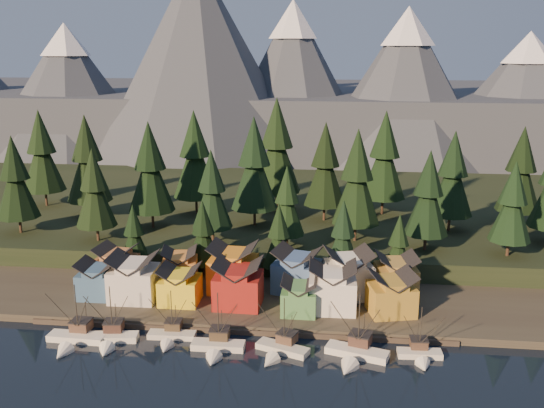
# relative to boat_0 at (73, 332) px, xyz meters

# --- Properties ---
(ground) EXTENTS (500.00, 500.00, 0.00)m
(ground) POSITION_rel_boat_0_xyz_m (28.75, -7.92, -2.17)
(ground) COLOR black
(ground) RESTS_ON ground
(shore_strip) EXTENTS (400.00, 50.00, 1.50)m
(shore_strip) POSITION_rel_boat_0_xyz_m (28.75, 32.08, -1.42)
(shore_strip) COLOR #342E26
(shore_strip) RESTS_ON ground
(hillside) EXTENTS (420.00, 100.00, 6.00)m
(hillside) POSITION_rel_boat_0_xyz_m (28.75, 82.08, 0.83)
(hillside) COLOR black
(hillside) RESTS_ON ground
(dock) EXTENTS (80.00, 4.00, 1.00)m
(dock) POSITION_rel_boat_0_xyz_m (28.75, 8.58, -1.67)
(dock) COLOR #4C4236
(dock) RESTS_ON ground
(mountain_ridge) EXTENTS (560.00, 190.00, 90.00)m
(mountain_ridge) POSITION_rel_boat_0_xyz_m (24.55, 205.67, 23.89)
(mountain_ridge) COLOR #474E5B
(mountain_ridge) RESTS_ON ground
(boat_0) EXTENTS (10.89, 11.79, 11.78)m
(boat_0) POSITION_rel_boat_0_xyz_m (0.00, 0.00, 0.00)
(boat_0) COLOR white
(boat_0) RESTS_ON ground
(boat_1) EXTENTS (9.83, 10.49, 11.43)m
(boat_1) POSITION_rel_boat_0_xyz_m (6.50, 0.94, 0.04)
(boat_1) COLOR white
(boat_1) RESTS_ON ground
(boat_2) EXTENTS (9.00, 9.76, 10.06)m
(boat_2) POSITION_rel_boat_0_xyz_m (16.92, 3.25, -0.29)
(boat_2) COLOR beige
(boat_2) RESTS_ON ground
(boat_3) EXTENTS (9.63, 10.49, 11.57)m
(boat_3) POSITION_rel_boat_0_xyz_m (26.17, 0.09, 0.07)
(boat_3) COLOR beige
(boat_3) RESTS_ON ground
(boat_4) EXTENTS (10.04, 10.48, 10.96)m
(boat_4) POSITION_rel_boat_0_xyz_m (37.22, 0.40, -0.11)
(boat_4) COLOR beige
(boat_4) RESTS_ON ground
(boat_5) EXTENTS (11.57, 12.04, 12.38)m
(boat_5) POSITION_rel_boat_0_xyz_m (50.17, 0.23, 0.14)
(boat_5) COLOR silver
(boat_5) RESTS_ON ground
(boat_6) EXTENTS (7.86, 8.51, 10.02)m
(boat_6) POSITION_rel_boat_0_xyz_m (61.31, 1.50, -0.16)
(boat_6) COLOR silver
(boat_6) RESTS_ON ground
(house_front_0) EXTENTS (7.98, 7.56, 7.78)m
(house_front_0) POSITION_rel_boat_0_xyz_m (-2.17, 17.54, 3.42)
(house_front_0) COLOR #365980
(house_front_0) RESTS_ON shore_strip
(house_front_1) EXTENTS (9.47, 9.11, 9.56)m
(house_front_1) POSITION_rel_boat_0_xyz_m (5.59, 17.16, 4.36)
(house_front_1) COLOR silver
(house_front_1) RESTS_ON shore_strip
(house_front_2) EXTENTS (7.83, 7.90, 7.61)m
(house_front_2) POSITION_rel_boat_0_xyz_m (15.28, 16.66, 3.33)
(house_front_2) COLOR yellow
(house_front_2) RESTS_ON shore_strip
(house_front_3) EXTENTS (9.33, 8.90, 9.36)m
(house_front_3) POSITION_rel_boat_0_xyz_m (27.19, 16.55, 4.25)
(house_front_3) COLOR maroon
(house_front_3) RESTS_ON shore_strip
(house_front_4) EXTENTS (6.70, 7.24, 6.87)m
(house_front_4) POSITION_rel_boat_0_xyz_m (39.51, 14.48, 2.94)
(house_front_4) COLOR #4A8648
(house_front_4) RESTS_ON shore_strip
(house_front_5) EXTENTS (9.31, 8.51, 9.53)m
(house_front_5) POSITION_rel_boat_0_xyz_m (45.89, 16.53, 4.34)
(house_front_5) COLOR silver
(house_front_5) RESTS_ON shore_strip
(house_front_6) EXTENTS (10.03, 9.69, 8.40)m
(house_front_6) POSITION_rel_boat_0_xyz_m (57.27, 16.28, 3.75)
(house_front_6) COLOR #AC862C
(house_front_6) RESTS_ON shore_strip
(house_back_0) EXTENTS (8.73, 8.44, 8.69)m
(house_back_0) POSITION_rel_boat_0_xyz_m (-0.77, 24.50, 3.90)
(house_back_0) COLOR #A5693A
(house_back_0) RESTS_ON shore_strip
(house_back_1) EXTENTS (8.41, 8.49, 8.18)m
(house_back_1) POSITION_rel_boat_0_xyz_m (12.91, 25.57, 3.63)
(house_back_1) COLOR #C77B33
(house_back_1) RESTS_ON shore_strip
(house_back_2) EXTENTS (10.11, 9.36, 10.26)m
(house_back_2) POSITION_rel_boat_0_xyz_m (24.88, 23.94, 4.72)
(house_back_2) COLOR orange
(house_back_2) RESTS_ON shore_strip
(house_back_3) EXTENTS (11.00, 10.24, 9.49)m
(house_back_3) POSITION_rel_boat_0_xyz_m (38.37, 24.97, 4.32)
(house_back_3) COLOR #3C5B8F
(house_back_3) RESTS_ON shore_strip
(house_back_4) EXTENTS (11.03, 10.76, 9.98)m
(house_back_4) POSITION_rel_boat_0_xyz_m (49.03, 23.78, 4.57)
(house_back_4) COLOR white
(house_back_4) RESTS_ON shore_strip
(house_back_5) EXTENTS (9.03, 9.12, 9.04)m
(house_back_5) POSITION_rel_boat_0_xyz_m (58.81, 24.68, 4.08)
(house_back_5) COLOR #A5813A
(house_back_5) RESTS_ON shore_strip
(tree_hill_0) EXTENTS (10.65, 10.65, 24.82)m
(tree_hill_0) POSITION_rel_boat_0_xyz_m (-33.25, 44.08, 17.40)
(tree_hill_0) COLOR #332319
(tree_hill_0) RESTS_ON hillside
(tree_hill_1) EXTENTS (12.13, 12.13, 28.25)m
(tree_hill_1) POSITION_rel_boat_0_xyz_m (-21.25, 60.08, 19.28)
(tree_hill_1) COLOR #332319
(tree_hill_1) RESTS_ON hillside
(tree_hill_2) EXTENTS (9.76, 9.76, 22.73)m
(tree_hill_2) POSITION_rel_boat_0_xyz_m (-11.25, 40.08, 16.26)
(tree_hill_2) COLOR #332319
(tree_hill_2) RESTS_ON hillside
(tree_hill_3) EXTENTS (11.90, 11.90, 27.73)m
(tree_hill_3) POSITION_rel_boat_0_xyz_m (-1.25, 52.08, 18.99)
(tree_hill_3) COLOR #332319
(tree_hill_3) RESTS_ON hillside
(tree_hill_4) EXTENTS (12.47, 12.47, 29.06)m
(tree_hill_4) POSITION_rel_boat_0_xyz_m (6.75, 67.08, 19.72)
(tree_hill_4) COLOR #332319
(tree_hill_4) RESTS_ON hillside
(tree_hill_5) EXTENTS (9.71, 9.71, 22.63)m
(tree_hill_5) POSITION_rel_boat_0_xyz_m (16.75, 42.08, 16.20)
(tree_hill_5) COLOR #332319
(tree_hill_5) RESTS_ON hillside
(tree_hill_6) EXTENTS (12.34, 12.34, 28.76)m
(tree_hill_6) POSITION_rel_boat_0_xyz_m (24.75, 57.08, 19.56)
(tree_hill_6) COLOR #332319
(tree_hill_6) RESTS_ON hillside
(tree_hill_7) EXTENTS (8.41, 8.41, 19.60)m
(tree_hill_7) POSITION_rel_boat_0_xyz_m (34.75, 40.08, 14.54)
(tree_hill_7) COLOR #332319
(tree_hill_7) RESTS_ON hillside
(tree_hill_8) EXTENTS (11.46, 11.46, 26.69)m
(tree_hill_8) POSITION_rel_boat_0_xyz_m (42.75, 64.08, 18.43)
(tree_hill_8) COLOR #332319
(tree_hill_8) RESTS_ON hillside
(tree_hill_9) EXTENTS (11.75, 11.75, 27.37)m
(tree_hill_9) POSITION_rel_boat_0_xyz_m (50.75, 47.08, 18.80)
(tree_hill_9) COLOR #332319
(tree_hill_9) RESTS_ON hillside
(tree_hill_10) EXTENTS (12.47, 12.47, 29.05)m
(tree_hill_10) POSITION_rel_boat_0_xyz_m (58.75, 72.08, 19.71)
(tree_hill_10) COLOR #332319
(tree_hill_10) RESTS_ON hillside
(tree_hill_11) EXTENTS (10.08, 10.08, 23.48)m
(tree_hill_11) POSITION_rel_boat_0_xyz_m (66.75, 42.08, 16.67)
(tree_hill_11) COLOR #332319
(tree_hill_11) RESTS_ON hillside
(tree_hill_12) EXTENTS (11.05, 11.05, 25.75)m
(tree_hill_12) POSITION_rel_boat_0_xyz_m (74.75, 58.08, 17.91)
(tree_hill_12) COLOR #332319
(tree_hill_12) RESTS_ON hillside
(tree_hill_13) EXTENTS (9.34, 9.34, 21.77)m
(tree_hill_13) POSITION_rel_boat_0_xyz_m (84.75, 40.08, 15.73)
(tree_hill_13) COLOR #332319
(tree_hill_13) RESTS_ON hillside
(tree_hill_14) EXTENTS (11.31, 11.31, 26.35)m
(tree_hill_14) POSITION_rel_boat_0_xyz_m (92.75, 64.08, 18.24)
(tree_hill_14) COLOR #332319
(tree_hill_14) RESTS_ON hillside
(tree_hill_15) EXTENTS (13.80, 13.80, 32.14)m
(tree_hill_15) POSITION_rel_boat_0_xyz_m (28.75, 74.08, 21.41)
(tree_hill_15) COLOR #332319
(tree_hill_15) RESTS_ON hillside
(tree_hill_16) EXTENTS (12.15, 12.15, 28.30)m
(tree_hill_16) POSITION_rel_boat_0_xyz_m (-39.25, 70.08, 19.31)
(tree_hill_16) COLOR #332319
(tree_hill_16) RESTS_ON hillside
(tree_shore_0) EXTENTS (6.90, 6.90, 16.06)m
(tree_shore_0) POSITION_rel_boat_0_xyz_m (0.75, 32.08, 8.10)
(tree_shore_0) COLOR #332319
(tree_shore_0) RESTS_ON shore_strip
(tree_shore_1) EXTENTS (7.48, 7.48, 17.42)m
(tree_shore_1) POSITION_rel_boat_0_xyz_m (16.75, 32.08, 8.84)
(tree_shore_1) COLOR #332319
(tree_shore_1) RESTS_ON shore_strip
(tree_shore_2) EXTENTS (7.42, 7.42, 17.29)m
(tree_shore_2) POSITION_rel_boat_0_xyz_m (33.75, 32.08, 8.78)
(tree_shore_2) COLOR #332319
(tree_shore_2) RESTS_ON shore_strip
(tree_shore_3) EXTENTS (7.92, 7.92, 18.45)m
(tree_shore_3) POSITION_rel_boat_0_xyz_m (47.75, 32.08, 9.41)
(tree_shore_3) COLOR #332319
(tree_shore_3) RESTS_ON shore_strip
(tree_shore_4) EXTENTS (6.74, 6.74, 15.69)m
(tree_shore_4) POSITION_rel_boat_0_xyz_m (59.75, 32.08, 7.90)
(tree_shore_4) COLOR #332319
(tree_shore_4) RESTS_ON shore_strip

